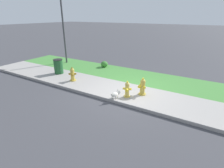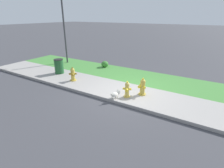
{
  "view_description": "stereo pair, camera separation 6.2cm",
  "coord_description": "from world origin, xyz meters",
  "px_view_note": "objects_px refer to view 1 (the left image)",
  "views": [
    {
      "loc": [
        3.04,
        -6.34,
        3.18
      ],
      "look_at": [
        -0.56,
        -0.37,
        0.4
      ],
      "focal_mm": 28.0,
      "sensor_mm": 36.0,
      "label": 1
    },
    {
      "loc": [
        3.09,
        -6.31,
        3.18
      ],
      "look_at": [
        -0.56,
        -0.37,
        0.4
      ],
      "focal_mm": 28.0,
      "sensor_mm": 36.0,
      "label": 2
    }
  ],
  "objects_px": {
    "fire_hydrant_mid_block": "(72,74)",
    "trash_bin": "(58,66)",
    "fire_hydrant_near_corner": "(142,87)",
    "small_white_dog": "(116,95)",
    "street_lamp": "(62,17)",
    "shrub_bush_far_verge": "(104,64)",
    "fire_hydrant_at_driveway": "(127,90)"
  },
  "relations": [
    {
      "from": "fire_hydrant_at_driveway",
      "to": "shrub_bush_far_verge",
      "type": "distance_m",
      "value": 4.59
    },
    {
      "from": "shrub_bush_far_verge",
      "to": "fire_hydrant_at_driveway",
      "type": "bearing_deg",
      "value": -44.79
    },
    {
      "from": "street_lamp",
      "to": "shrub_bush_far_verge",
      "type": "distance_m",
      "value": 4.1
    },
    {
      "from": "street_lamp",
      "to": "trash_bin",
      "type": "height_order",
      "value": "street_lamp"
    },
    {
      "from": "fire_hydrant_at_driveway",
      "to": "small_white_dog",
      "type": "bearing_deg",
      "value": 46.5
    },
    {
      "from": "fire_hydrant_mid_block",
      "to": "fire_hydrant_near_corner",
      "type": "height_order",
      "value": "fire_hydrant_near_corner"
    },
    {
      "from": "small_white_dog",
      "to": "street_lamp",
      "type": "xyz_separation_m",
      "value": [
        -5.94,
        3.32,
        2.77
      ]
    },
    {
      "from": "trash_bin",
      "to": "fire_hydrant_near_corner",
      "type": "bearing_deg",
      "value": -2.54
    },
    {
      "from": "fire_hydrant_at_driveway",
      "to": "trash_bin",
      "type": "xyz_separation_m",
      "value": [
        -4.77,
        0.77,
        0.08
      ]
    },
    {
      "from": "fire_hydrant_mid_block",
      "to": "shrub_bush_far_verge",
      "type": "bearing_deg",
      "value": -125.94
    },
    {
      "from": "fire_hydrant_mid_block",
      "to": "shrub_bush_far_verge",
      "type": "xyz_separation_m",
      "value": [
        -0.02,
        2.97,
        -0.15
      ]
    },
    {
      "from": "shrub_bush_far_verge",
      "to": "street_lamp",
      "type": "bearing_deg",
      "value": -171.67
    },
    {
      "from": "fire_hydrant_near_corner",
      "to": "small_white_dog",
      "type": "distance_m",
      "value": 1.26
    },
    {
      "from": "fire_hydrant_near_corner",
      "to": "trash_bin",
      "type": "bearing_deg",
      "value": 34.74
    },
    {
      "from": "fire_hydrant_at_driveway",
      "to": "small_white_dog",
      "type": "distance_m",
      "value": 0.58
    },
    {
      "from": "fire_hydrant_mid_block",
      "to": "trash_bin",
      "type": "xyz_separation_m",
      "value": [
        -1.53,
        0.5,
        0.07
      ]
    },
    {
      "from": "fire_hydrant_at_driveway",
      "to": "street_lamp",
      "type": "height_order",
      "value": "street_lamp"
    },
    {
      "from": "fire_hydrant_near_corner",
      "to": "shrub_bush_far_verge",
      "type": "bearing_deg",
      "value": 1.23
    },
    {
      "from": "fire_hydrant_at_driveway",
      "to": "street_lamp",
      "type": "distance_m",
      "value": 7.3
    },
    {
      "from": "fire_hydrant_mid_block",
      "to": "shrub_bush_far_verge",
      "type": "distance_m",
      "value": 2.97
    },
    {
      "from": "fire_hydrant_at_driveway",
      "to": "small_white_dog",
      "type": "xyz_separation_m",
      "value": [
        -0.24,
        -0.52,
        -0.07
      ]
    },
    {
      "from": "fire_hydrant_mid_block",
      "to": "small_white_dog",
      "type": "height_order",
      "value": "fire_hydrant_mid_block"
    },
    {
      "from": "fire_hydrant_at_driveway",
      "to": "fire_hydrant_near_corner",
      "type": "bearing_deg",
      "value": -148.7
    },
    {
      "from": "street_lamp",
      "to": "trash_bin",
      "type": "relative_size",
      "value": 5.51
    },
    {
      "from": "fire_hydrant_near_corner",
      "to": "small_white_dog",
      "type": "relative_size",
      "value": 1.62
    },
    {
      "from": "fire_hydrant_near_corner",
      "to": "trash_bin",
      "type": "height_order",
      "value": "trash_bin"
    },
    {
      "from": "fire_hydrant_mid_block",
      "to": "fire_hydrant_at_driveway",
      "type": "xyz_separation_m",
      "value": [
        3.23,
        -0.26,
        -0.01
      ]
    },
    {
      "from": "fire_hydrant_mid_block",
      "to": "trash_bin",
      "type": "bearing_deg",
      "value": -54.43
    },
    {
      "from": "fire_hydrant_near_corner",
      "to": "trash_bin",
      "type": "xyz_separation_m",
      "value": [
        -5.22,
        0.23,
        0.06
      ]
    },
    {
      "from": "shrub_bush_far_verge",
      "to": "small_white_dog",
      "type": "bearing_deg",
      "value": -51.23
    },
    {
      "from": "fire_hydrant_mid_block",
      "to": "fire_hydrant_at_driveway",
      "type": "height_order",
      "value": "fire_hydrant_mid_block"
    },
    {
      "from": "fire_hydrant_at_driveway",
      "to": "shrub_bush_far_verge",
      "type": "bearing_deg",
      "value": -63.34
    }
  ]
}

